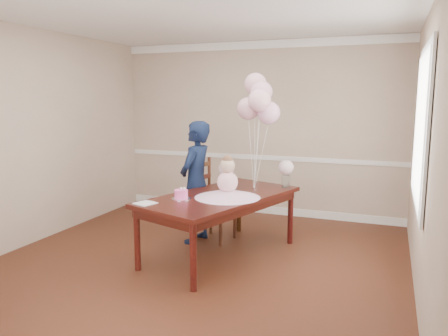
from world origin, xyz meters
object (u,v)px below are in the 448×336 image
Objects in this scene: birthday_cake at (181,194)px; dining_chair_seat at (215,205)px; dining_table_top at (220,197)px; woman at (196,182)px.

birthday_cake reaches higher than dining_chair_seat.
dining_table_top is at bearing -53.43° from dining_chair_seat.
woman is (-0.21, -0.14, 0.31)m from dining_chair_seat.
woman reaches higher than dining_chair_seat.
dining_table_top is 0.49m from birthday_cake.
woman reaches higher than birthday_cake.
dining_table_top is 1.26× the size of woman.
birthday_cake reaches higher than dining_table_top.
birthday_cake is at bearing 15.03° from woman.
birthday_cake is at bearing -113.96° from dining_table_top.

